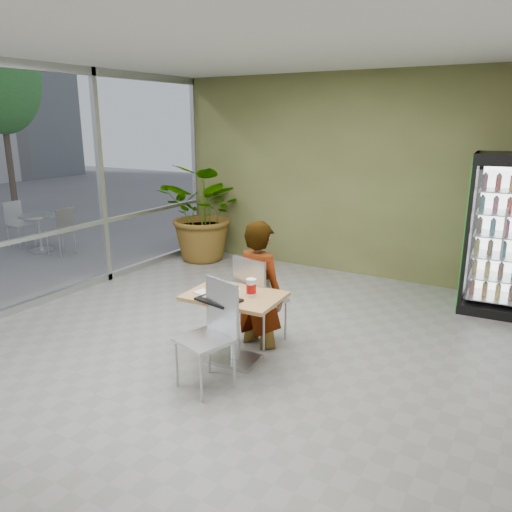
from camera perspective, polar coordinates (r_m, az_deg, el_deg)
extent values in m
plane|color=slate|center=(5.64, -3.87, -10.71)|extent=(7.00, 7.00, 0.00)
cube|color=#A87C48|center=(5.12, -2.48, -4.59)|extent=(1.00, 0.73, 0.04)
cylinder|color=#AFB1B4|center=(5.26, -2.43, -8.44)|extent=(0.10, 0.10, 0.71)
cube|color=#AFB1B4|center=(5.40, -2.39, -11.70)|extent=(0.50, 0.41, 0.04)
cube|color=#AFB1B4|center=(5.68, 0.67, -5.15)|extent=(0.53, 0.53, 0.03)
cube|color=#AFB1B4|center=(5.43, -0.80, -3.08)|extent=(0.45, 0.11, 0.54)
cylinder|color=#AFB1B4|center=(5.79, 3.41, -7.33)|extent=(0.03, 0.03, 0.49)
cylinder|color=#AFB1B4|center=(6.02, 0.45, -6.41)|extent=(0.03, 0.03, 0.49)
cylinder|color=#AFB1B4|center=(5.51, 0.90, -8.53)|extent=(0.03, 0.03, 0.49)
cylinder|color=#AFB1B4|center=(5.75, -2.10, -7.49)|extent=(0.03, 0.03, 0.49)
cube|color=#AFB1B4|center=(4.75, -5.89, -9.51)|extent=(0.56, 0.56, 0.03)
cube|color=#AFB1B4|center=(4.76, -3.90, -5.84)|extent=(0.44, 0.16, 0.54)
cylinder|color=#AFB1B4|center=(4.90, -9.08, -11.98)|extent=(0.03, 0.03, 0.49)
cylinder|color=#AFB1B4|center=(4.61, -6.28, -13.69)|extent=(0.03, 0.03, 0.49)
cylinder|color=#AFB1B4|center=(5.10, -5.40, -10.70)|extent=(0.03, 0.03, 0.49)
cylinder|color=#AFB1B4|center=(4.83, -2.50, -12.22)|extent=(0.03, 0.03, 0.49)
imported|color=black|center=(5.61, 0.42, -4.58)|extent=(0.70, 0.52, 1.73)
cylinder|color=silver|center=(5.23, -3.01, -3.88)|extent=(0.21, 0.21, 0.01)
cylinder|color=silver|center=(5.03, -0.55, -3.68)|extent=(0.10, 0.10, 0.17)
cylinder|color=#B90D0B|center=(5.03, -0.55, -3.74)|extent=(0.10, 0.10, 0.10)
cylinder|color=silver|center=(5.00, -0.55, -2.71)|extent=(0.10, 0.10, 0.01)
cube|color=silver|center=(5.17, -6.15, -4.14)|extent=(0.16, 0.16, 0.02)
cube|color=black|center=(4.94, -4.27, -4.98)|extent=(0.45, 0.37, 0.02)
cube|color=black|center=(7.17, 26.65, 2.13)|extent=(0.98, 0.79, 2.08)
cube|color=#19A31B|center=(7.21, 22.93, 2.63)|extent=(0.06, 0.71, 2.03)
cube|color=white|center=(6.82, 26.42, 1.73)|extent=(0.75, 0.06, 1.66)
imported|color=#245C29|center=(8.96, -5.77, 4.98)|extent=(1.66, 1.46, 1.75)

